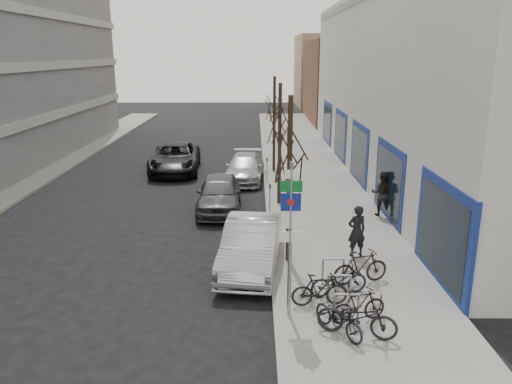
{
  "coord_description": "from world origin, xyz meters",
  "views": [
    {
      "loc": [
        1.53,
        -11.71,
        6.71
      ],
      "look_at": [
        1.55,
        5.21,
        2.0
      ],
      "focal_mm": 35.0,
      "sensor_mm": 36.0,
      "label": 1
    }
  ],
  "objects_px": {
    "bike_rack": "(339,285)",
    "tree_mid": "(280,116)",
    "parked_car_back": "(245,168)",
    "bike_near_right": "(359,305)",
    "bike_near_left": "(339,315)",
    "tree_far": "(274,102)",
    "bike_mid_inner": "(320,289)",
    "meter_mid": "(270,196)",
    "pedestrian_near": "(357,231)",
    "parked_car_mid": "(219,193)",
    "highway_sign_pole": "(290,230)",
    "tree_near": "(290,141)",
    "meter_back": "(267,167)",
    "meter_front": "(275,244)",
    "parked_car_front": "(251,245)",
    "bike_far_inner": "(361,267)",
    "lane_car": "(175,158)",
    "bike_mid_curb": "(339,278)",
    "bike_far_curb": "(357,313)",
    "pedestrian_far": "(382,193)"
  },
  "relations": [
    {
      "from": "bike_near_left",
      "to": "bike_mid_curb",
      "type": "xyz_separation_m",
      "value": [
        0.32,
        2.0,
        0.02
      ]
    },
    {
      "from": "tree_mid",
      "to": "meter_mid",
      "type": "relative_size",
      "value": 4.33
    },
    {
      "from": "tree_near",
      "to": "bike_far_curb",
      "type": "xyz_separation_m",
      "value": [
        1.36,
        -4.56,
        -3.37
      ]
    },
    {
      "from": "meter_front",
      "to": "parked_car_front",
      "type": "relative_size",
      "value": 0.26
    },
    {
      "from": "tree_far",
      "to": "bike_far_inner",
      "type": "height_order",
      "value": "tree_far"
    },
    {
      "from": "pedestrian_far",
      "to": "meter_mid",
      "type": "bearing_deg",
      "value": 15.27
    },
    {
      "from": "lane_car",
      "to": "bike_near_right",
      "type": "bearing_deg",
      "value": -70.73
    },
    {
      "from": "meter_back",
      "to": "parked_car_front",
      "type": "height_order",
      "value": "parked_car_front"
    },
    {
      "from": "highway_sign_pole",
      "to": "meter_front",
      "type": "xyz_separation_m",
      "value": [
        -0.25,
        3.01,
        -1.54
      ]
    },
    {
      "from": "bike_rack",
      "to": "bike_far_curb",
      "type": "height_order",
      "value": "bike_far_curb"
    },
    {
      "from": "bike_rack",
      "to": "meter_mid",
      "type": "relative_size",
      "value": 1.78
    },
    {
      "from": "bike_near_right",
      "to": "bike_far_inner",
      "type": "relative_size",
      "value": 0.86
    },
    {
      "from": "tree_near",
      "to": "parked_car_front",
      "type": "height_order",
      "value": "tree_near"
    },
    {
      "from": "meter_back",
      "to": "tree_mid",
      "type": "bearing_deg",
      "value": -83.58
    },
    {
      "from": "tree_far",
      "to": "parked_car_back",
      "type": "height_order",
      "value": "tree_far"
    },
    {
      "from": "bike_mid_inner",
      "to": "lane_car",
      "type": "distance_m",
      "value": 17.68
    },
    {
      "from": "meter_mid",
      "to": "pedestrian_near",
      "type": "relative_size",
      "value": 0.72
    },
    {
      "from": "bike_far_curb",
      "to": "lane_car",
      "type": "xyz_separation_m",
      "value": [
        -7.12,
        17.96,
        0.08
      ]
    },
    {
      "from": "bike_rack",
      "to": "parked_car_mid",
      "type": "xyz_separation_m",
      "value": [
        -3.86,
        8.76,
        0.13
      ]
    },
    {
      "from": "tree_far",
      "to": "bike_near_right",
      "type": "bearing_deg",
      "value": -84.85
    },
    {
      "from": "tree_near",
      "to": "parked_car_back",
      "type": "distance_m",
      "value": 11.87
    },
    {
      "from": "tree_mid",
      "to": "parked_car_front",
      "type": "height_order",
      "value": "tree_mid"
    },
    {
      "from": "highway_sign_pole",
      "to": "tree_near",
      "type": "bearing_deg",
      "value": 86.74
    },
    {
      "from": "lane_car",
      "to": "bike_far_curb",
      "type": "bearing_deg",
      "value": -71.94
    },
    {
      "from": "meter_mid",
      "to": "pedestrian_near",
      "type": "height_order",
      "value": "pedestrian_near"
    },
    {
      "from": "tree_near",
      "to": "bike_far_curb",
      "type": "distance_m",
      "value": 5.83
    },
    {
      "from": "highway_sign_pole",
      "to": "meter_mid",
      "type": "relative_size",
      "value": 3.31
    },
    {
      "from": "bike_mid_curb",
      "to": "bike_near_right",
      "type": "bearing_deg",
      "value": 173.94
    },
    {
      "from": "bike_rack",
      "to": "pedestrian_near",
      "type": "relative_size",
      "value": 1.29
    },
    {
      "from": "bike_mid_inner",
      "to": "tree_far",
      "type": "bearing_deg",
      "value": -2.55
    },
    {
      "from": "bike_near_right",
      "to": "parked_car_front",
      "type": "relative_size",
      "value": 0.31
    },
    {
      "from": "bike_near_right",
      "to": "tree_far",
      "type": "bearing_deg",
      "value": -12.21
    },
    {
      "from": "meter_mid",
      "to": "parked_car_back",
      "type": "bearing_deg",
      "value": 100.77
    },
    {
      "from": "tree_far",
      "to": "bike_far_curb",
      "type": "xyz_separation_m",
      "value": [
        1.36,
        -17.56,
        -3.37
      ]
    },
    {
      "from": "tree_near",
      "to": "bike_mid_inner",
      "type": "bearing_deg",
      "value": -78.05
    },
    {
      "from": "meter_front",
      "to": "tree_mid",
      "type": "bearing_deg",
      "value": 86.32
    },
    {
      "from": "meter_mid",
      "to": "bike_mid_curb",
      "type": "relative_size",
      "value": 0.75
    },
    {
      "from": "bike_far_curb",
      "to": "tree_mid",
      "type": "bearing_deg",
      "value": 25.29
    },
    {
      "from": "highway_sign_pole",
      "to": "bike_far_inner",
      "type": "distance_m",
      "value": 3.35
    },
    {
      "from": "meter_back",
      "to": "parked_car_back",
      "type": "height_order",
      "value": "meter_back"
    },
    {
      "from": "bike_near_left",
      "to": "bike_near_right",
      "type": "relative_size",
      "value": 1.08
    },
    {
      "from": "bike_rack",
      "to": "parked_car_front",
      "type": "xyz_separation_m",
      "value": [
        -2.4,
        2.62,
        0.14
      ]
    },
    {
      "from": "tree_mid",
      "to": "bike_near_right",
      "type": "relative_size",
      "value": 3.64
    },
    {
      "from": "meter_back",
      "to": "bike_far_inner",
      "type": "distance_m",
      "value": 12.48
    },
    {
      "from": "tree_far",
      "to": "bike_near_left",
      "type": "bearing_deg",
      "value": -86.91
    },
    {
      "from": "tree_far",
      "to": "bike_mid_inner",
      "type": "bearing_deg",
      "value": -87.68
    },
    {
      "from": "tree_near",
      "to": "bike_mid_inner",
      "type": "height_order",
      "value": "tree_near"
    },
    {
      "from": "bike_rack",
      "to": "tree_mid",
      "type": "height_order",
      "value": "tree_mid"
    },
    {
      "from": "bike_near_right",
      "to": "bike_near_left",
      "type": "bearing_deg",
      "value": 116.05
    },
    {
      "from": "bike_rack",
      "to": "parked_car_back",
      "type": "distance_m",
      "value": 14.44
    }
  ]
}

